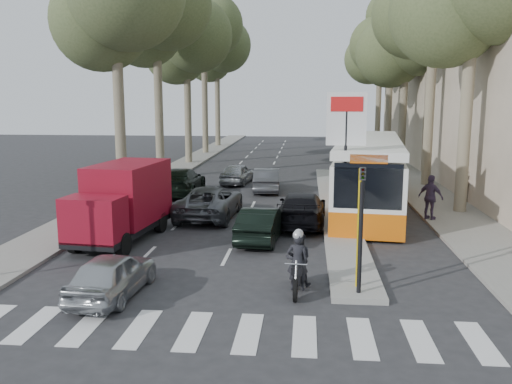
# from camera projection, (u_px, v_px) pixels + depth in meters

# --- Properties ---
(ground) EXTENTS (120.00, 120.00, 0.00)m
(ground) POSITION_uv_depth(u_px,v_px,m) (246.00, 276.00, 16.54)
(ground) COLOR #28282B
(ground) RESTS_ON ground
(sidewalk_right) EXTENTS (3.20, 70.00, 0.12)m
(sidewalk_right) POSITION_uv_depth(u_px,v_px,m) (398.00, 170.00, 40.25)
(sidewalk_right) COLOR gray
(sidewalk_right) RESTS_ON ground
(median_left) EXTENTS (2.40, 64.00, 0.12)m
(median_left) POSITION_uv_depth(u_px,v_px,m) (188.00, 163.00, 44.72)
(median_left) COLOR gray
(median_left) RESTS_ON ground
(traffic_island) EXTENTS (1.50, 26.00, 0.16)m
(traffic_island) POSITION_uv_depth(u_px,v_px,m) (335.00, 205.00, 27.01)
(traffic_island) COLOR gray
(traffic_island) RESTS_ON ground
(building_far) EXTENTS (11.00, 20.00, 16.00)m
(building_far) POSITION_uv_depth(u_px,v_px,m) (466.00, 67.00, 47.07)
(building_far) COLOR #B7A88E
(building_far) RESTS_ON ground
(billboard) EXTENTS (1.50, 12.10, 5.60)m
(billboard) POSITION_uv_depth(u_px,v_px,m) (346.00, 143.00, 20.50)
(billboard) COLOR yellow
(billboard) RESTS_ON ground
(traffic_light_island) EXTENTS (0.16, 0.41, 3.60)m
(traffic_light_island) POSITION_uv_depth(u_px,v_px,m) (361.00, 209.00, 14.34)
(traffic_light_island) COLOR black
(traffic_light_island) RESTS_ON ground
(tree_l_b) EXTENTS (7.40, 7.20, 14.88)m
(tree_l_b) POSITION_uv_depth(u_px,v_px,m) (158.00, 8.00, 35.08)
(tree_l_b) COLOR #6B604C
(tree_l_b) RESTS_ON ground
(tree_l_c) EXTENTS (7.40, 7.20, 13.71)m
(tree_l_c) POSITION_uv_depth(u_px,v_px,m) (188.00, 38.00, 43.09)
(tree_l_c) COLOR #6B604C
(tree_l_c) RESTS_ON ground
(tree_l_d) EXTENTS (7.40, 7.20, 15.66)m
(tree_l_d) POSITION_uv_depth(u_px,v_px,m) (205.00, 28.00, 50.64)
(tree_l_d) COLOR #6B604C
(tree_l_d) RESTS_ON ground
(tree_l_e) EXTENTS (7.40, 7.20, 14.49)m
(tree_l_e) POSITION_uv_depth(u_px,v_px,m) (218.00, 47.00, 58.67)
(tree_l_e) COLOR #6B604C
(tree_l_e) RESTS_ON ground
(tree_r_c) EXTENTS (7.40, 7.20, 13.32)m
(tree_r_c) POSITION_uv_depth(u_px,v_px,m) (408.00, 38.00, 39.63)
(tree_r_c) COLOR #6B604C
(tree_r_c) RESTS_ON ground
(tree_r_d) EXTENTS (7.40, 7.20, 14.88)m
(tree_r_d) POSITION_uv_depth(u_px,v_px,m) (393.00, 31.00, 47.23)
(tree_r_d) COLOR #6B604C
(tree_r_d) RESTS_ON ground
(tree_r_e) EXTENTS (7.40, 7.20, 14.10)m
(tree_r_e) POSITION_uv_depth(u_px,v_px,m) (382.00, 48.00, 55.19)
(tree_r_e) COLOR #6B604C
(tree_r_e) RESTS_ON ground
(silver_hatchback) EXTENTS (1.73, 3.75, 1.24)m
(silver_hatchback) POSITION_uv_depth(u_px,v_px,m) (112.00, 275.00, 14.79)
(silver_hatchback) COLOR #AFB3B7
(silver_hatchback) RESTS_ON ground
(dark_hatchback) EXTENTS (1.72, 4.06, 1.30)m
(dark_hatchback) POSITION_uv_depth(u_px,v_px,m) (261.00, 224.00, 20.56)
(dark_hatchback) COLOR black
(dark_hatchback) RESTS_ON ground
(queue_car_a) EXTENTS (2.62, 5.27, 1.43)m
(queue_car_a) POSITION_uv_depth(u_px,v_px,m) (210.00, 202.00, 24.55)
(queue_car_a) COLOR #53565B
(queue_car_a) RESTS_ON ground
(queue_car_b) EXTENTS (2.20, 4.95, 1.41)m
(queue_car_b) POSITION_uv_depth(u_px,v_px,m) (302.00, 209.00, 23.13)
(queue_car_b) COLOR black
(queue_car_b) RESTS_ON ground
(queue_car_c) EXTENTS (2.02, 4.00, 1.31)m
(queue_car_c) POSITION_uv_depth(u_px,v_px,m) (237.00, 174.00, 34.07)
(queue_car_c) COLOR #A2A6AA
(queue_car_c) RESTS_ON ground
(queue_car_d) EXTENTS (1.63, 4.18, 1.36)m
(queue_car_d) POSITION_uv_depth(u_px,v_px,m) (267.00, 180.00, 31.35)
(queue_car_d) COLOR #4D5055
(queue_car_d) RESTS_ON ground
(queue_car_e) EXTENTS (2.23, 5.27, 1.52)m
(queue_car_e) POSITION_uv_depth(u_px,v_px,m) (181.00, 181.00, 30.22)
(queue_car_e) COLOR black
(queue_car_e) RESTS_ON ground
(red_truck) EXTENTS (2.61, 5.62, 2.90)m
(red_truck) POSITION_uv_depth(u_px,v_px,m) (123.00, 201.00, 20.52)
(red_truck) COLOR black
(red_truck) RESTS_ON ground
(city_bus) EXTENTS (4.33, 13.31, 3.44)m
(city_bus) POSITION_uv_depth(u_px,v_px,m) (369.00, 172.00, 26.26)
(city_bus) COLOR orange
(city_bus) RESTS_ON ground
(motorcycle) EXTENTS (0.77, 2.10, 1.78)m
(motorcycle) POSITION_uv_depth(u_px,v_px,m) (298.00, 262.00, 15.31)
(motorcycle) COLOR black
(motorcycle) RESTS_ON ground
(pedestrian_near) EXTENTS (1.24, 1.17, 1.96)m
(pedestrian_near) POSITION_uv_depth(u_px,v_px,m) (431.00, 197.00, 23.58)
(pedestrian_near) COLOR #44334C
(pedestrian_near) RESTS_ON sidewalk_right
(pedestrian_far) EXTENTS (1.04, 1.02, 1.57)m
(pedestrian_far) POSITION_uv_depth(u_px,v_px,m) (468.00, 187.00, 27.62)
(pedestrian_far) COLOR #6E6152
(pedestrian_far) RESTS_ON sidewalk_right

